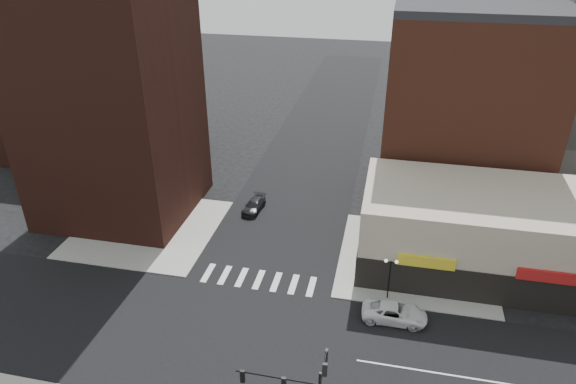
# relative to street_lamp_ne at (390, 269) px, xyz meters

# --- Properties ---
(ground) EXTENTS (240.00, 240.00, 0.00)m
(ground) POSITION_rel_street_lamp_ne_xyz_m (-12.00, -8.00, -3.29)
(ground) COLOR black
(ground) RESTS_ON ground
(road_ew) EXTENTS (200.00, 14.00, 0.02)m
(road_ew) POSITION_rel_street_lamp_ne_xyz_m (-12.00, -8.00, -3.28)
(road_ew) COLOR black
(road_ew) RESTS_ON ground
(road_ns) EXTENTS (14.00, 200.00, 0.02)m
(road_ns) POSITION_rel_street_lamp_ne_xyz_m (-12.00, -8.00, -3.28)
(road_ns) COLOR black
(road_ns) RESTS_ON ground
(sidewalk_nw) EXTENTS (15.00, 15.00, 0.12)m
(sidewalk_nw) POSITION_rel_street_lamp_ne_xyz_m (-26.50, 6.50, -3.23)
(sidewalk_nw) COLOR gray
(sidewalk_nw) RESTS_ON ground
(sidewalk_ne) EXTENTS (15.00, 15.00, 0.12)m
(sidewalk_ne) POSITION_rel_street_lamp_ne_xyz_m (2.50, 6.50, -3.23)
(sidewalk_ne) COLOR gray
(sidewalk_ne) RESTS_ON ground
(building_nw) EXTENTS (16.00, 15.00, 25.00)m
(building_nw) POSITION_rel_street_lamp_ne_xyz_m (-31.00, 10.50, 9.21)
(building_nw) COLOR #3B1A13
(building_nw) RESTS_ON ground
(building_nw_low) EXTENTS (20.00, 18.00, 12.00)m
(building_nw_low) POSITION_rel_street_lamp_ne_xyz_m (-44.00, 26.00, 2.71)
(building_nw_low) COLOR #3B1A13
(building_nw_low) RESTS_ON ground
(building_ne_midrise) EXTENTS (18.00, 15.00, 22.00)m
(building_ne_midrise) POSITION_rel_street_lamp_ne_xyz_m (7.00, 21.50, 7.71)
(building_ne_midrise) COLOR brown
(building_ne_midrise) RESTS_ON ground
(building_ne_row) EXTENTS (24.20, 12.20, 8.00)m
(building_ne_row) POSITION_rel_street_lamp_ne_xyz_m (9.00, 7.00, 0.01)
(building_ne_row) COLOR #B3A58E
(building_ne_row) RESTS_ON ground
(street_lamp_ne) EXTENTS (1.22, 0.32, 4.16)m
(street_lamp_ne) POSITION_rel_street_lamp_ne_xyz_m (0.00, 0.00, 0.00)
(street_lamp_ne) COLOR black
(street_lamp_ne) RESTS_ON sidewalk_ne
(white_suv) EXTENTS (5.55, 2.57, 1.54)m
(white_suv) POSITION_rel_street_lamp_ne_xyz_m (0.68, -2.69, -2.52)
(white_suv) COLOR white
(white_suv) RESTS_ON ground
(dark_sedan_north) EXTENTS (2.24, 4.64, 1.30)m
(dark_sedan_north) POSITION_rel_street_lamp_ne_xyz_m (-16.07, 12.89, -2.64)
(dark_sedan_north) COLOR black
(dark_sedan_north) RESTS_ON ground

